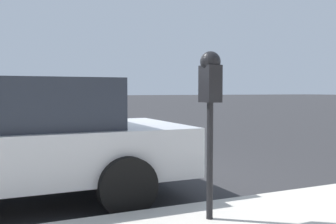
% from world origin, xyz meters
% --- Properties ---
extents(ground_plane, '(220.00, 220.00, 0.00)m').
position_xyz_m(ground_plane, '(0.00, 0.00, 0.00)').
color(ground_plane, '#2B2B2D').
extents(parking_meter, '(0.21, 0.19, 1.56)m').
position_xyz_m(parking_meter, '(-2.72, -0.48, 1.32)').
color(parking_meter, black).
rests_on(parking_meter, sidewalk).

